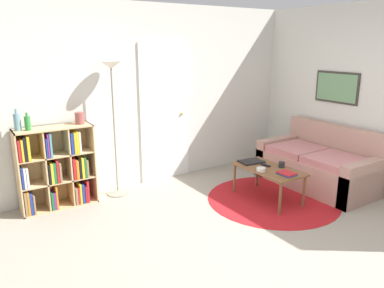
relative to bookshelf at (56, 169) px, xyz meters
The scene contains 16 objects.
ground_plane 2.94m from the bookshelf, 57.75° to the right, with size 14.00×14.00×0.00m, color gray.
wall_back 1.75m from the bookshelf, ahead, with size 7.68×0.11×2.60m.
wall_right 4.15m from the bookshelf, 16.10° to the right, with size 0.08×5.64×2.60m.
rug 2.88m from the bookshelf, 29.04° to the right, with size 1.76×1.76×0.01m.
bookshelf is the anchor object (origin of this frame).
floor_lamp 1.25m from the bookshelf, ahead, with size 0.29×0.29×1.83m.
couch 3.73m from the bookshelf, 21.04° to the right, with size 0.91×1.67×0.87m.
coffee_table 2.76m from the bookshelf, 28.53° to the right, with size 0.51×0.95×0.44m.
laptop 2.60m from the bookshelf, 22.58° to the right, with size 0.35×0.27×0.02m.
bowl 2.63m from the bookshelf, 30.98° to the right, with size 0.11×0.11×0.05m.
book_stack_on_table 2.92m from the bookshelf, 34.92° to the right, with size 0.17×0.21×0.05m.
cup 2.94m from the bookshelf, 28.08° to the right, with size 0.08×0.08×0.08m.
remote 2.75m from the bookshelf, 26.53° to the right, with size 0.06×0.14×0.02m.
bottle_left 0.75m from the bookshelf, behind, with size 0.08×0.08×0.26m.
bottle_middle 0.69m from the bookshelf, behind, with size 0.07×0.07×0.21m.
vase_on_shelf 0.71m from the bookshelf, ahead, with size 0.12×0.12×0.15m.
Camera 1 is at (-2.54, -2.26, 2.04)m, focal length 35.00 mm.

